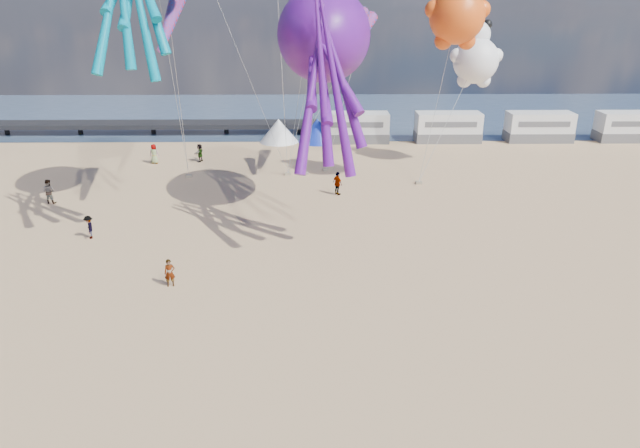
{
  "coord_description": "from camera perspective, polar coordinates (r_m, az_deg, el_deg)",
  "views": [
    {
      "loc": [
        1.41,
        -18.16,
        14.26
      ],
      "look_at": [
        1.77,
        6.0,
        4.49
      ],
      "focal_mm": 32.0,
      "sensor_mm": 36.0,
      "label": 1
    }
  ],
  "objects": [
    {
      "name": "beachgoer_1",
      "position": [
        46.07,
        -25.5,
        2.96
      ],
      "size": [
        0.93,
        0.65,
        1.81
      ],
      "primitive_type": "imported",
      "rotation": [
        0.0,
        0.0,
        3.06
      ],
      "color": "#7F6659",
      "rests_on": "ground"
    },
    {
      "name": "motorhome_3",
      "position": [
        68.12,
        28.58,
        8.56
      ],
      "size": [
        6.6,
        2.5,
        3.0
      ],
      "primitive_type": "cube",
      "color": "silver",
      "rests_on": "ground"
    },
    {
      "name": "beachgoer_3",
      "position": [
        43.41,
        1.77,
        4.08
      ],
      "size": [
        1.22,
        1.34,
        1.81
      ],
      "primitive_type": "imported",
      "rotation": [
        0.0,
        0.0,
        2.17
      ],
      "color": "#7F6659",
      "rests_on": "ground"
    },
    {
      "name": "windsock_right",
      "position": [
        43.38,
        3.98,
        18.79
      ],
      "size": [
        1.75,
        5.0,
        4.92
      ],
      "primitive_type": null,
      "rotation": [
        0.0,
        0.0,
        -0.18
      ],
      "color": "red"
    },
    {
      "name": "pier",
      "position": [
        70.04,
        -25.99,
        8.9
      ],
      "size": [
        60.0,
        3.0,
        0.5
      ],
      "primitive_type": "cube",
      "color": "black",
      "rests_on": "ground"
    },
    {
      "name": "motorhome_0",
      "position": [
        59.72,
        3.63,
        9.62
      ],
      "size": [
        6.6,
        2.5,
        3.0
      ],
      "primitive_type": "cube",
      "color": "silver",
      "rests_on": "ground"
    },
    {
      "name": "ground",
      "position": [
        23.13,
        -4.33,
        -16.12
      ],
      "size": [
        120.0,
        120.0,
        0.0
      ],
      "primitive_type": "plane",
      "color": "tan",
      "rests_on": "ground"
    },
    {
      "name": "tent_white",
      "position": [
        59.71,
        -4.15,
        9.31
      ],
      "size": [
        4.0,
        4.0,
        2.4
      ],
      "primitive_type": "cone",
      "color": "white",
      "rests_on": "ground"
    },
    {
      "name": "sandbag_e",
      "position": [
        48.59,
        -3.23,
        5.04
      ],
      "size": [
        0.5,
        0.35,
        0.22
      ],
      "primitive_type": "cube",
      "color": "gray",
      "rests_on": "ground"
    },
    {
      "name": "sandbag_b",
      "position": [
        48.59,
        -1.44,
        5.07
      ],
      "size": [
        0.5,
        0.35,
        0.22
      ],
      "primitive_type": "cube",
      "color": "gray",
      "rests_on": "ground"
    },
    {
      "name": "beachgoer_4",
      "position": [
        53.51,
        -11.93,
        6.98
      ],
      "size": [
        0.66,
        1.04,
        1.64
      ],
      "primitive_type": "imported",
      "rotation": [
        0.0,
        0.0,
        4.42
      ],
      "color": "#7F6659",
      "rests_on": "ground"
    },
    {
      "name": "windsock_mid",
      "position": [
        46.13,
        4.09,
        18.22
      ],
      "size": [
        3.22,
        6.07,
        6.14
      ],
      "primitive_type": null,
      "rotation": [
        0.0,
        0.0,
        -0.38
      ],
      "color": "red"
    },
    {
      "name": "motorhome_1",
      "position": [
        61.19,
        12.66,
        9.44
      ],
      "size": [
        6.6,
        2.5,
        3.0
      ],
      "primitive_type": "cube",
      "color": "silver",
      "rests_on": "ground"
    },
    {
      "name": "water",
      "position": [
        74.55,
        -1.95,
        10.98
      ],
      "size": [
        120.0,
        120.0,
        0.0
      ],
      "primitive_type": "plane",
      "color": "#32455F",
      "rests_on": "ground"
    },
    {
      "name": "beachgoer_2",
      "position": [
        38.39,
        -22.1,
        -0.3
      ],
      "size": [
        0.81,
        0.89,
        1.49
      ],
      "primitive_type": "imported",
      "rotation": [
        0.0,
        0.0,
        5.12
      ],
      "color": "#7F6659",
      "rests_on": "ground"
    },
    {
      "name": "sandbag_c",
      "position": [
        46.86,
        9.85,
        4.1
      ],
      "size": [
        0.5,
        0.35,
        0.22
      ],
      "primitive_type": "cube",
      "color": "gray",
      "rests_on": "ground"
    },
    {
      "name": "windsock_left",
      "position": [
        39.22,
        -14.8,
        18.9
      ],
      "size": [
        1.46,
        7.81,
        7.76
      ],
      "primitive_type": null,
      "rotation": [
        0.0,
        0.0,
        0.05
      ],
      "color": "red"
    },
    {
      "name": "kite_octopus_purple",
      "position": [
        37.62,
        0.37,
        18.41
      ],
      "size": [
        8.36,
        11.89,
        12.49
      ],
      "primitive_type": null,
      "rotation": [
        0.0,
        0.0,
        0.38
      ],
      "color": "#571183"
    },
    {
      "name": "standing_person",
      "position": [
        30.83,
        -14.8,
        -4.75
      ],
      "size": [
        0.62,
        0.48,
        1.52
      ],
      "primitive_type": "imported",
      "rotation": [
        0.0,
        0.0,
        0.23
      ],
      "color": "tan",
      "rests_on": "ground"
    },
    {
      "name": "tent_blue",
      "position": [
        59.61,
        -0.26,
        9.35
      ],
      "size": [
        4.0,
        4.0,
        2.4
      ],
      "primitive_type": "cone",
      "color": "#1933CC",
      "rests_on": "ground"
    },
    {
      "name": "beachgoer_0",
      "position": [
        53.87,
        -16.25,
        6.75
      ],
      "size": [
        0.7,
        0.51,
        1.78
      ],
      "primitive_type": "imported",
      "rotation": [
        0.0,
        0.0,
        3.01
      ],
      "color": "#7F6659",
      "rests_on": "ground"
    },
    {
      "name": "sandbag_a",
      "position": [
        49.12,
        -12.97,
        4.69
      ],
      "size": [
        0.5,
        0.35,
        0.22
      ],
      "primitive_type": "cube",
      "color": "gray",
      "rests_on": "ground"
    },
    {
      "name": "kite_panda",
      "position": [
        50.69,
        15.32,
        15.49
      ],
      "size": [
        5.15,
        4.93,
        6.4
      ],
      "primitive_type": null,
      "rotation": [
        0.0,
        0.0,
        -0.16
      ],
      "color": "white"
    },
    {
      "name": "motorhome_2",
      "position": [
        64.05,
        21.06,
        9.06
      ],
      "size": [
        6.6,
        2.5,
        3.0
      ],
      "primitive_type": "cube",
      "color": "silver",
      "rests_on": "ground"
    },
    {
      "name": "sandbag_d",
      "position": [
        49.71,
        0.61,
        5.46
      ],
      "size": [
        0.5,
        0.35,
        0.22
      ],
      "primitive_type": "cube",
      "color": "gray",
      "rests_on": "ground"
    },
    {
      "name": "kite_teddy_orange",
      "position": [
        43.33,
        13.54,
        19.59
      ],
      "size": [
        5.56,
        5.35,
        6.65
      ],
      "primitive_type": null,
      "rotation": [
        0.0,
        0.0,
        0.22
      ],
      "color": "#FF5B15"
    }
  ]
}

